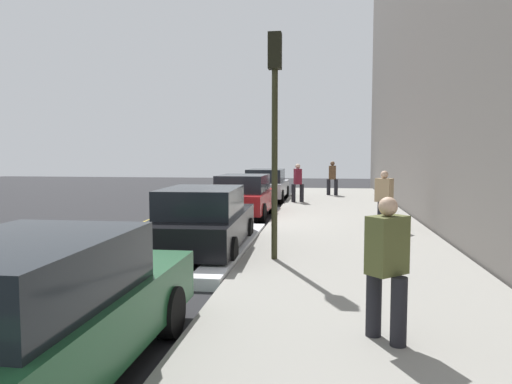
{
  "coord_description": "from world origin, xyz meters",
  "views": [
    {
      "loc": [
        -15.94,
        -2.63,
        2.29
      ],
      "look_at": [
        -1.29,
        -0.64,
        1.1
      ],
      "focal_mm": 34.52,
      "sensor_mm": 36.0,
      "label": 1
    }
  ],
  "objects_px": {
    "pedestrian_tan_coat": "(384,198)",
    "parked_car_green": "(34,315)",
    "pedestrian_brown_coat": "(332,177)",
    "pedestrian_olive_coat": "(387,265)",
    "rolling_suitcase": "(383,217)",
    "traffic_light_pole": "(275,108)",
    "parked_car_red": "(244,196)",
    "pedestrian_burgundy_coat": "(298,182)",
    "parked_car_black": "(203,221)",
    "parked_car_silver": "(266,185)"
  },
  "relations": [
    {
      "from": "pedestrian_tan_coat",
      "to": "parked_car_green",
      "type": "bearing_deg",
      "value": 155.81
    },
    {
      "from": "pedestrian_brown_coat",
      "to": "pedestrian_olive_coat",
      "type": "bearing_deg",
      "value": -179.28
    },
    {
      "from": "parked_car_green",
      "to": "rolling_suitcase",
      "type": "xyz_separation_m",
      "value": [
        10.28,
        -4.44,
        -0.33
      ]
    },
    {
      "from": "pedestrian_tan_coat",
      "to": "traffic_light_pole",
      "type": "relative_size",
      "value": 0.37
    },
    {
      "from": "pedestrian_olive_coat",
      "to": "pedestrian_brown_coat",
      "type": "xyz_separation_m",
      "value": [
        19.4,
        0.24,
        0.03
      ]
    },
    {
      "from": "parked_car_red",
      "to": "rolling_suitcase",
      "type": "height_order",
      "value": "parked_car_red"
    },
    {
      "from": "parked_car_green",
      "to": "pedestrian_tan_coat",
      "type": "relative_size",
      "value": 2.89
    },
    {
      "from": "pedestrian_tan_coat",
      "to": "pedestrian_brown_coat",
      "type": "distance_m",
      "value": 11.07
    },
    {
      "from": "parked_car_green",
      "to": "rolling_suitcase",
      "type": "distance_m",
      "value": 11.21
    },
    {
      "from": "pedestrian_olive_coat",
      "to": "pedestrian_burgundy_coat",
      "type": "height_order",
      "value": "pedestrian_burgundy_coat"
    },
    {
      "from": "pedestrian_brown_coat",
      "to": "traffic_light_pole",
      "type": "distance_m",
      "value": 15.45
    },
    {
      "from": "parked_car_black",
      "to": "pedestrian_brown_coat",
      "type": "distance_m",
      "value": 14.62
    },
    {
      "from": "pedestrian_tan_coat",
      "to": "traffic_light_pole",
      "type": "distance_m",
      "value": 5.44
    },
    {
      "from": "pedestrian_tan_coat",
      "to": "pedestrian_brown_coat",
      "type": "height_order",
      "value": "pedestrian_brown_coat"
    },
    {
      "from": "parked_car_green",
      "to": "parked_car_black",
      "type": "distance_m",
      "value": 6.51
    },
    {
      "from": "pedestrian_olive_coat",
      "to": "pedestrian_burgundy_coat",
      "type": "relative_size",
      "value": 0.99
    },
    {
      "from": "rolling_suitcase",
      "to": "traffic_light_pole",
      "type": "bearing_deg",
      "value": 150.33
    },
    {
      "from": "parked_car_silver",
      "to": "rolling_suitcase",
      "type": "distance_m",
      "value": 9.66
    },
    {
      "from": "parked_car_black",
      "to": "pedestrian_brown_coat",
      "type": "bearing_deg",
      "value": -12.43
    },
    {
      "from": "pedestrian_olive_coat",
      "to": "traffic_light_pole",
      "type": "height_order",
      "value": "traffic_light_pole"
    },
    {
      "from": "pedestrian_burgundy_coat",
      "to": "traffic_light_pole",
      "type": "relative_size",
      "value": 0.37
    },
    {
      "from": "parked_car_silver",
      "to": "traffic_light_pole",
      "type": "height_order",
      "value": "traffic_light_pole"
    },
    {
      "from": "pedestrian_burgundy_coat",
      "to": "parked_car_silver",
      "type": "bearing_deg",
      "value": 41.28
    },
    {
      "from": "parked_car_red",
      "to": "pedestrian_olive_coat",
      "type": "bearing_deg",
      "value": -163.18
    },
    {
      "from": "parked_car_black",
      "to": "rolling_suitcase",
      "type": "height_order",
      "value": "parked_car_black"
    },
    {
      "from": "parked_car_silver",
      "to": "traffic_light_pole",
      "type": "bearing_deg",
      "value": -172.74
    },
    {
      "from": "parked_car_red",
      "to": "traffic_light_pole",
      "type": "xyz_separation_m",
      "value": [
        -7.35,
        -1.8,
        2.41
      ]
    },
    {
      "from": "pedestrian_olive_coat",
      "to": "pedestrian_burgundy_coat",
      "type": "distance_m",
      "value": 15.79
    },
    {
      "from": "pedestrian_brown_coat",
      "to": "pedestrian_burgundy_coat",
      "type": "height_order",
      "value": "pedestrian_brown_coat"
    },
    {
      "from": "parked_car_silver",
      "to": "pedestrian_tan_coat",
      "type": "height_order",
      "value": "pedestrian_tan_coat"
    },
    {
      "from": "parked_car_red",
      "to": "rolling_suitcase",
      "type": "bearing_deg",
      "value": -120.21
    },
    {
      "from": "parked_car_black",
      "to": "parked_car_green",
      "type": "bearing_deg",
      "value": 179.72
    },
    {
      "from": "pedestrian_olive_coat",
      "to": "pedestrian_brown_coat",
      "type": "relative_size",
      "value": 0.97
    },
    {
      "from": "pedestrian_olive_coat",
      "to": "pedestrian_brown_coat",
      "type": "height_order",
      "value": "pedestrian_brown_coat"
    },
    {
      "from": "rolling_suitcase",
      "to": "pedestrian_olive_coat",
      "type": "bearing_deg",
      "value": 173.46
    },
    {
      "from": "pedestrian_olive_coat",
      "to": "rolling_suitcase",
      "type": "distance_m",
      "value": 8.97
    },
    {
      "from": "parked_car_red",
      "to": "parked_car_silver",
      "type": "relative_size",
      "value": 0.99
    },
    {
      "from": "rolling_suitcase",
      "to": "pedestrian_tan_coat",
      "type": "bearing_deg",
      "value": 174.73
    },
    {
      "from": "parked_car_black",
      "to": "parked_car_silver",
      "type": "bearing_deg",
      "value": -0.06
    },
    {
      "from": "parked_car_black",
      "to": "pedestrian_brown_coat",
      "type": "relative_size",
      "value": 2.68
    },
    {
      "from": "pedestrian_olive_coat",
      "to": "rolling_suitcase",
      "type": "relative_size",
      "value": 1.79
    },
    {
      "from": "pedestrian_brown_coat",
      "to": "pedestrian_burgundy_coat",
      "type": "bearing_deg",
      "value": 157.25
    },
    {
      "from": "traffic_light_pole",
      "to": "rolling_suitcase",
      "type": "distance_m",
      "value": 6.1
    },
    {
      "from": "parked_car_green",
      "to": "pedestrian_olive_coat",
      "type": "distance_m",
      "value": 3.7
    },
    {
      "from": "pedestrian_tan_coat",
      "to": "pedestrian_burgundy_coat",
      "type": "relative_size",
      "value": 0.99
    },
    {
      "from": "parked_car_green",
      "to": "pedestrian_tan_coat",
      "type": "height_order",
      "value": "pedestrian_tan_coat"
    },
    {
      "from": "parked_car_green",
      "to": "pedestrian_brown_coat",
      "type": "relative_size",
      "value": 2.77
    },
    {
      "from": "traffic_light_pole",
      "to": "pedestrian_burgundy_coat",
      "type": "bearing_deg",
      "value": 0.58
    },
    {
      "from": "parked_car_silver",
      "to": "traffic_light_pole",
      "type": "relative_size",
      "value": 0.96
    },
    {
      "from": "parked_car_black",
      "to": "pedestrian_olive_coat",
      "type": "distance_m",
      "value": 6.14
    }
  ]
}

